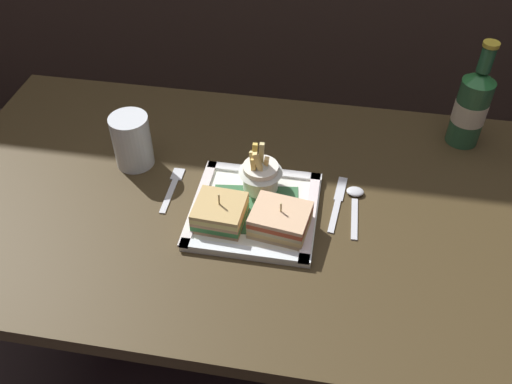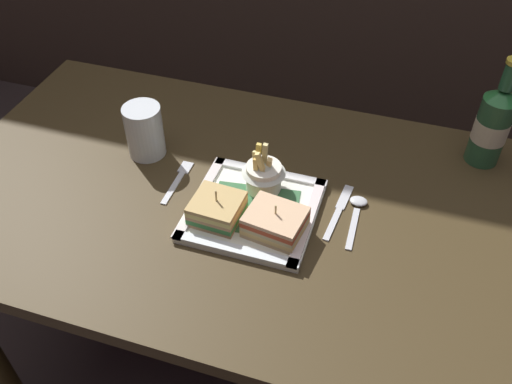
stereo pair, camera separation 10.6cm
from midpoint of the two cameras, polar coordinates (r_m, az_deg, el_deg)
ground_plane at (r=1.69m, az=2.13°, el=-18.82°), size 6.00×6.00×0.00m
dining_table at (r=1.19m, az=2.88°, el=-5.21°), size 1.32×0.73×0.72m
square_plate at (r=1.07m, az=2.48°, el=-2.01°), size 0.24×0.24×0.02m
sandwich_half_left at (r=1.04m, az=-1.12°, el=-1.89°), size 0.10×0.09×0.07m
sandwich_half_right at (r=1.02m, az=4.98°, el=-3.25°), size 0.11×0.10×0.07m
fries_cup at (r=1.08m, az=3.63°, el=1.84°), size 0.09×0.09×0.11m
beer_bottle at (r=1.26m, az=25.40°, el=6.20°), size 0.07×0.07×0.24m
water_glass at (r=1.19m, az=-8.86°, el=5.83°), size 0.08×0.08×0.12m
fork at (r=1.15m, az=-5.38°, el=1.19°), size 0.02×0.13×0.00m
knife at (r=1.10m, az=11.29°, el=-1.88°), size 0.03×0.16×0.00m
spoon at (r=1.11m, az=13.05°, el=-1.82°), size 0.04×0.14×0.01m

